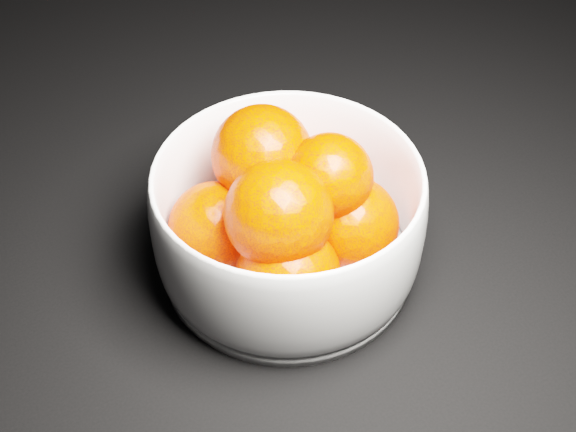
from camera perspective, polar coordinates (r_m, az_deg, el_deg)
name	(u,v)px	position (r m, az deg, el deg)	size (l,w,h in m)	color
bowl	(288,221)	(0.61, 0.00, -0.34)	(0.21, 0.21, 0.10)	silver
orange_pile	(286,207)	(0.60, -0.14, 0.63)	(0.17, 0.17, 0.12)	#FF2700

